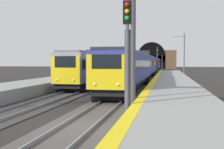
{
  "coord_description": "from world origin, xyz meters",
  "views": [
    {
      "loc": [
        -12.44,
        -3.72,
        2.87
      ],
      "look_at": [
        10.13,
        0.34,
        1.9
      ],
      "focal_mm": 48.95,
      "sensor_mm": 36.0,
      "label": 1
    }
  ],
  "objects_px": {
    "railway_signal_mid": "(157,59)",
    "overhead_signal_gantry": "(55,9)",
    "catenary_mast_near": "(184,55)",
    "railway_signal_far": "(162,61)",
    "train_adjacent_platform": "(109,66)",
    "railway_signal_near": "(127,50)",
    "train_main_approaching": "(148,65)"
  },
  "relations": [
    {
      "from": "railway_signal_far",
      "to": "overhead_signal_gantry",
      "type": "xyz_separation_m",
      "value": [
        -99.92,
        4.29,
        2.62
      ]
    },
    {
      "from": "catenary_mast_near",
      "to": "railway_signal_far",
      "type": "bearing_deg",
      "value": 4.69
    },
    {
      "from": "overhead_signal_gantry",
      "to": "catenary_mast_near",
      "type": "height_order",
      "value": "catenary_mast_near"
    },
    {
      "from": "railway_signal_mid",
      "to": "overhead_signal_gantry",
      "type": "height_order",
      "value": "overhead_signal_gantry"
    },
    {
      "from": "railway_signal_near",
      "to": "railway_signal_mid",
      "type": "xyz_separation_m",
      "value": [
        43.67,
        -0.0,
        0.0
      ]
    },
    {
      "from": "railway_signal_near",
      "to": "railway_signal_far",
      "type": "distance_m",
      "value": 102.2
    },
    {
      "from": "railway_signal_far",
      "to": "catenary_mast_near",
      "type": "bearing_deg",
      "value": 4.69
    },
    {
      "from": "catenary_mast_near",
      "to": "train_main_approaching",
      "type": "bearing_deg",
      "value": 51.67
    },
    {
      "from": "railway_signal_mid",
      "to": "train_adjacent_platform",
      "type": "bearing_deg",
      "value": -26.88
    },
    {
      "from": "catenary_mast_near",
      "to": "railway_signal_mid",
      "type": "bearing_deg",
      "value": 86.76
    },
    {
      "from": "train_main_approaching",
      "to": "catenary_mast_near",
      "type": "height_order",
      "value": "catenary_mast_near"
    },
    {
      "from": "railway_signal_far",
      "to": "train_main_approaching",
      "type": "bearing_deg",
      "value": -2.1
    },
    {
      "from": "train_adjacent_platform",
      "to": "overhead_signal_gantry",
      "type": "height_order",
      "value": "overhead_signal_gantry"
    },
    {
      "from": "overhead_signal_gantry",
      "to": "train_main_approaching",
      "type": "bearing_deg",
      "value": -2.87
    },
    {
      "from": "train_adjacent_platform",
      "to": "overhead_signal_gantry",
      "type": "bearing_deg",
      "value": 6.27
    },
    {
      "from": "railway_signal_mid",
      "to": "overhead_signal_gantry",
      "type": "bearing_deg",
      "value": -5.92
    },
    {
      "from": "train_adjacent_platform",
      "to": "catenary_mast_near",
      "type": "xyz_separation_m",
      "value": [
        12.79,
        -11.44,
        1.91
      ]
    },
    {
      "from": "train_adjacent_platform",
      "to": "railway_signal_far",
      "type": "height_order",
      "value": "railway_signal_far"
    },
    {
      "from": "train_main_approaching",
      "to": "railway_signal_near",
      "type": "height_order",
      "value": "railway_signal_near"
    },
    {
      "from": "railway_signal_near",
      "to": "catenary_mast_near",
      "type": "height_order",
      "value": "catenary_mast_near"
    },
    {
      "from": "train_adjacent_platform",
      "to": "railway_signal_near",
      "type": "relative_size",
      "value": 6.81
    },
    {
      "from": "railway_signal_near",
      "to": "railway_signal_mid",
      "type": "relative_size",
      "value": 1.0
    },
    {
      "from": "railway_signal_mid",
      "to": "overhead_signal_gantry",
      "type": "xyz_separation_m",
      "value": [
        -41.39,
        4.29,
        2.35
      ]
    },
    {
      "from": "railway_signal_mid",
      "to": "catenary_mast_near",
      "type": "bearing_deg",
      "value": 86.76
    },
    {
      "from": "railway_signal_far",
      "to": "catenary_mast_near",
      "type": "relative_size",
      "value": 0.66
    },
    {
      "from": "railway_signal_far",
      "to": "catenary_mast_near",
      "type": "xyz_separation_m",
      "value": [
        -58.8,
        -4.82,
        1.02
      ]
    },
    {
      "from": "railway_signal_mid",
      "to": "train_main_approaching",
      "type": "bearing_deg",
      "value": -158.96
    },
    {
      "from": "railway_signal_far",
      "to": "railway_signal_near",
      "type": "bearing_deg",
      "value": 0.0
    },
    {
      "from": "railway_signal_near",
      "to": "railway_signal_far",
      "type": "relative_size",
      "value": 1.06
    },
    {
      "from": "train_adjacent_platform",
      "to": "railway_signal_mid",
      "type": "distance_m",
      "value": 14.69
    },
    {
      "from": "railway_signal_mid",
      "to": "catenary_mast_near",
      "type": "distance_m",
      "value": 4.88
    },
    {
      "from": "railway_signal_mid",
      "to": "railway_signal_near",
      "type": "bearing_deg",
      "value": 0.0
    }
  ]
}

